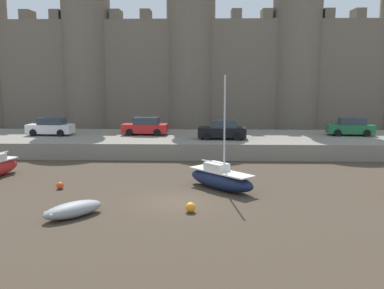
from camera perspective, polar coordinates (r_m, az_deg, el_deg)
name	(u,v)px	position (r m, az deg, el deg)	size (l,w,h in m)	color
ground_plane	(175,202)	(24.48, -2.22, -7.26)	(160.00, 160.00, 0.00)	#423528
quay_road	(187,143)	(40.63, -0.64, 0.17)	(59.49, 10.00, 1.32)	gray
castle	(191,59)	(51.77, -0.13, 10.78)	(53.60, 6.11, 22.22)	#706354
sailboat_midflat_centre	(221,179)	(26.90, 3.66, -4.34)	(4.43, 4.56, 6.78)	#141E3D
rowboat_midflat_left	(73,209)	(22.54, -14.86, -7.96)	(2.95, 3.05, 0.73)	gray
mooring_buoy_near_shore	(191,207)	(22.54, -0.18, -7.99)	(0.52, 0.52, 0.52)	orange
mooring_buoy_near_channel	(60,186)	(28.15, -16.42, -5.02)	(0.44, 0.44, 0.44)	#E04C1E
car_quay_centre_east	(351,127)	(43.34, 19.49, 2.13)	(4.20, 2.08, 1.62)	#1E6638
car_quay_east	(51,127)	(42.95, -17.50, 2.17)	(4.20, 2.08, 1.62)	silver
car_quay_west	(223,130)	(38.62, 3.93, 1.85)	(4.20, 2.08, 1.62)	black
car_quay_centre_west	(145,126)	(41.48, -5.95, 2.31)	(4.20, 2.08, 1.62)	red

